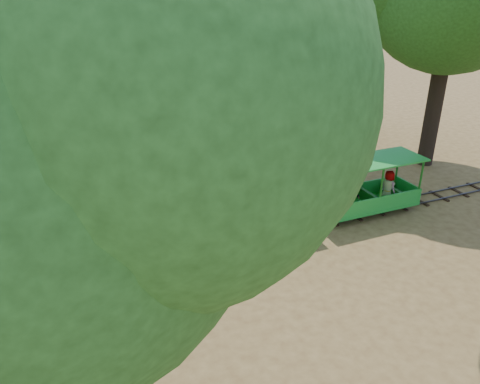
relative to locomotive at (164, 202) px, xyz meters
name	(u,v)px	position (x,y,z in m)	size (l,w,h in m)	color
ground	(279,231)	(3.82, -0.06, -1.81)	(90.00, 90.00, 0.00)	#9C7B43
track	(279,230)	(3.82, -0.06, -1.74)	(22.00, 1.00, 0.10)	#3F3D3A
locomotive	(164,202)	(0.00, 0.00, 0.00)	(2.80, 1.32, 3.22)	black
carriage_front	(263,213)	(3.22, -0.05, -0.98)	(3.75, 1.53, 1.95)	green
carriage_rear	(369,193)	(7.37, -0.08, -1.01)	(3.75, 1.53, 1.95)	green
oak_sw	(4,127)	(-3.22, -6.48, 4.48)	(7.56, 6.65, 9.01)	#2D2116
fence	(203,143)	(3.82, 7.94, -1.23)	(18.10, 0.10, 1.00)	brown
shrub_west	(38,151)	(-3.39, 9.24, -1.03)	(2.24, 1.73, 1.55)	#2D6B1E
shrub_mid_w	(217,125)	(5.02, 9.24, -0.83)	(2.83, 2.18, 1.96)	#2D6B1E
shrub_mid_e	(200,130)	(4.13, 9.24, -1.00)	(2.35, 1.81, 1.63)	#2D6B1E
shrub_east	(346,111)	(12.82, 9.24, -0.94)	(2.53, 1.94, 1.75)	#2D6B1E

